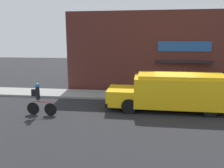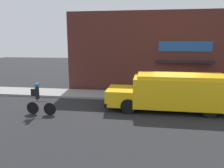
% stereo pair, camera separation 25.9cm
% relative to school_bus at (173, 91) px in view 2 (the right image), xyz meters
% --- Properties ---
extents(ground_plane, '(70.00, 70.00, 0.00)m').
position_rel_school_bus_xyz_m(ground_plane, '(0.32, 1.56, -1.05)').
color(ground_plane, '#232326').
extents(sidewalk, '(28.00, 2.26, 0.13)m').
position_rel_school_bus_xyz_m(sidewalk, '(0.32, 2.69, -0.99)').
color(sidewalk, gray).
rests_on(sidewalk, ground_plane).
extents(storefront, '(15.29, 0.79, 5.89)m').
position_rel_school_bus_xyz_m(storefront, '(0.34, 4.04, 1.88)').
color(storefront, '#4C231E').
rests_on(storefront, ground_plane).
extents(school_bus, '(6.59, 2.77, 2.00)m').
position_rel_school_bus_xyz_m(school_bus, '(0.00, 0.00, 0.00)').
color(school_bus, yellow).
rests_on(school_bus, ground_plane).
extents(cyclist, '(1.61, 0.22, 1.68)m').
position_rel_school_bus_xyz_m(cyclist, '(-6.93, -1.81, -0.22)').
color(cyclist, black).
rests_on(cyclist, ground_plane).
extents(trash_bin, '(0.62, 0.62, 0.74)m').
position_rel_school_bus_xyz_m(trash_bin, '(3.10, 2.88, -0.55)').
color(trash_bin, '#38383D').
rests_on(trash_bin, sidewalk).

